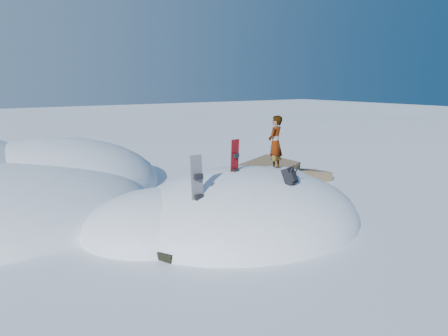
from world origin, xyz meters
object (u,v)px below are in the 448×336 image
snowboard_dark (198,189)px  backpack (290,176)px  snowboard_red (235,165)px  person (275,143)px

snowboard_dark → backpack: snowboard_dark is taller
snowboard_red → person: (1.82, 0.45, 0.41)m
snowboard_red → snowboard_dark: size_ratio=0.87×
snowboard_dark → backpack: size_ratio=3.20×
snowboard_dark → snowboard_red: bearing=25.8°
backpack → person: person is taller
snowboard_dark → person: (3.49, 1.28, 0.69)m
snowboard_dark → backpack: 2.50m
snowboard_red → backpack: (0.76, -1.41, -0.15)m
snowboard_red → backpack: snowboard_red is taller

